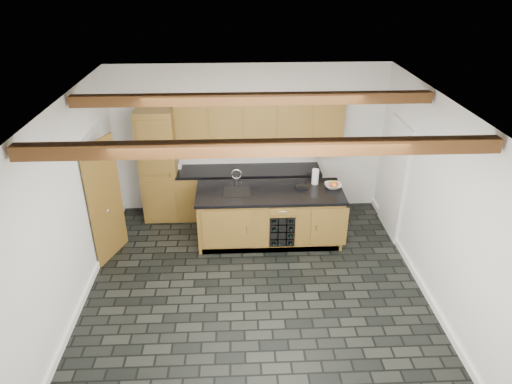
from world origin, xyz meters
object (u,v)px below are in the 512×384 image
kitchen_scale (302,187)px  paper_towel (315,177)px  island (270,216)px  fruit_bowl (333,186)px

kitchen_scale → paper_towel: 0.31m
island → fruit_bowl: fruit_bowl is taller
kitchen_scale → fruit_bowl: bearing=-7.8°
paper_towel → fruit_bowl: bearing=-31.1°
kitchen_scale → paper_towel: size_ratio=0.78×
island → kitchen_scale: kitchen_scale is taller
island → kitchen_scale: (0.54, 0.11, 0.49)m
island → paper_towel: size_ratio=9.29×
island → fruit_bowl: bearing=5.1°
island → kitchen_scale: bearing=11.0°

